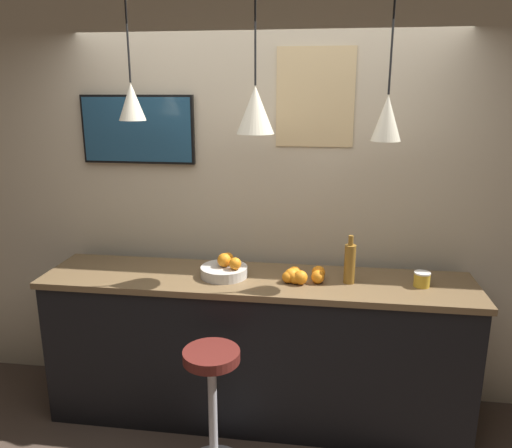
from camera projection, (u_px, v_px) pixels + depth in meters
back_wall at (264, 194)px, 3.40m from camera, size 8.00×0.06×2.90m
service_counter at (256, 348)px, 3.27m from camera, size 2.72×0.58×0.99m
bar_stool at (212, 397)px, 2.77m from camera, size 0.39×0.39×0.77m
fruit_bowl at (225, 268)px, 3.15m from camera, size 0.30×0.30×0.15m
orange_pile at (301, 275)px, 3.06m from camera, size 0.26×0.19×0.09m
juice_bottle at (350, 263)px, 3.02m from camera, size 0.07×0.07×0.30m
spread_jar at (422, 279)px, 2.99m from camera, size 0.10×0.10×0.09m
pendant_lamp_left at (132, 101)px, 2.93m from camera, size 0.16×0.16×0.84m
pendant_lamp_middle at (255, 109)px, 2.84m from camera, size 0.22×0.22×0.91m
pendant_lamp_right at (387, 117)px, 2.75m from camera, size 0.17×0.17×0.94m
mounted_tv at (138, 130)px, 3.36m from camera, size 0.78×0.04×0.46m
wall_poster at (315, 98)px, 3.16m from camera, size 0.49×0.01×0.62m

